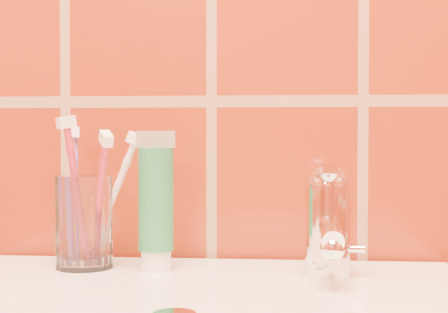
{
  "coord_description": "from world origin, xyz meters",
  "views": [
    {
      "loc": [
        0.09,
        0.36,
        1.0
      ],
      "look_at": [
        0.03,
        1.08,
        0.98
      ],
      "focal_mm": 55.0,
      "sensor_mm": 36.0,
      "label": 1
    }
  ],
  "objects": [
    {
      "name": "glass_tumbler",
      "position": [
        -0.14,
        1.12,
        0.9
      ],
      "size": [
        0.07,
        0.07,
        0.11
      ],
      "primitive_type": "cylinder",
      "rotation": [
        0.0,
        0.0,
        0.04
      ],
      "color": "white",
      "rests_on": "pedestal_sink"
    },
    {
      "name": "toothpaste_tube",
      "position": [
        -0.05,
        1.11,
        0.92
      ],
      "size": [
        0.04,
        0.04,
        0.16
      ],
      "rotation": [
        0.0,
        0.0,
        -0.04
      ],
      "color": "white",
      "rests_on": "pedestal_sink"
    },
    {
      "name": "faucet",
      "position": [
        0.14,
        1.09,
        0.91
      ],
      "size": [
        0.05,
        0.11,
        0.12
      ],
      "color": "white",
      "rests_on": "pedestal_sink"
    },
    {
      "name": "toothbrush_0",
      "position": [
        -0.11,
        1.1,
        0.93
      ],
      "size": [
        0.11,
        0.14,
        0.18
      ],
      "primitive_type": null,
      "rotation": [
        0.41,
        0.0,
        0.53
      ],
      "color": "#A52337",
      "rests_on": "glass_tumbler"
    },
    {
      "name": "toothbrush_1",
      "position": [
        -0.11,
        1.13,
        0.93
      ],
      "size": [
        0.1,
        0.09,
        0.16
      ],
      "primitive_type": null,
      "rotation": [
        0.4,
        0.0,
        1.46
      ],
      "color": "white",
      "rests_on": "glass_tumbler"
    },
    {
      "name": "toothbrush_2",
      "position": [
        -0.14,
        1.1,
        0.94
      ],
      "size": [
        0.08,
        0.08,
        0.18
      ],
      "primitive_type": null,
      "rotation": [
        0.16,
        0.0,
        -0.8
      ],
      "color": "#AE2538",
      "rests_on": "glass_tumbler"
    },
    {
      "name": "toothbrush_3",
      "position": [
        -0.15,
        1.13,
        0.93
      ],
      "size": [
        0.06,
        0.09,
        0.17
      ],
      "primitive_type": null,
      "rotation": [
        0.21,
        0.0,
        -2.79
      ],
      "color": "#864BA1",
      "rests_on": "glass_tumbler"
    }
  ]
}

